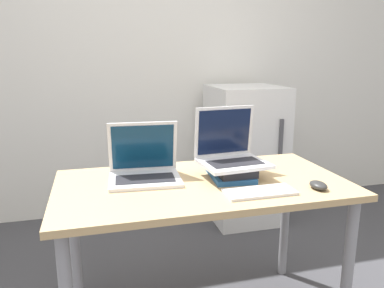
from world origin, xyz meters
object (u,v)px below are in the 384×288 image
Objects in this scene: wireless_keyboard at (260,192)px; mouse at (318,185)px; book_stack at (231,171)px; mini_fridge at (244,154)px; laptop_left at (144,168)px; laptop_on_books at (230,152)px.

mouse reaches higher than wireless_keyboard.
mini_fridge reaches higher than book_stack.
laptop_left is at bearing 144.81° from wireless_keyboard.
book_stack is 0.25× the size of mini_fridge.
mini_fridge reaches higher than mouse.
mini_fridge is at bearing 63.86° from laptop_on_books.
mini_fridge is (0.53, 1.09, -0.23)m from book_stack.
laptop_on_books is 3.33× the size of mouse.
mouse is 0.09× the size of mini_fridge.
laptop_on_books is 0.42m from mouse.
book_stack is at bearing -96.51° from laptop_on_books.
laptop_left is 1.14× the size of wireless_keyboard.
mini_fridge is (0.93, 1.01, -0.25)m from laptop_left.
laptop_on_books reaches higher than book_stack.
laptop_left is 1.06× the size of laptop_on_books.
book_stack is 0.23m from wireless_keyboard.
wireless_keyboard is at bearing -81.50° from laptop_on_books.
mouse is at bearing -99.29° from mini_fridge.
book_stack is 0.09m from laptop_on_books.
mini_fridge is (0.22, 1.34, -0.22)m from mouse.
laptop_left is 3.52× the size of mouse.
laptop_left is at bearing 172.04° from laptop_on_books.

